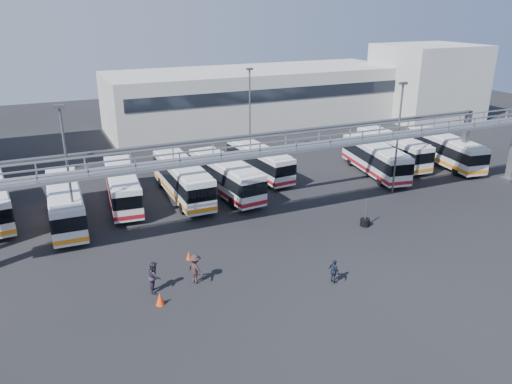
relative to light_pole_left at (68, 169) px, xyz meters
name	(u,v)px	position (x,y,z in m)	size (l,w,h in m)	color
ground	(321,247)	(16.00, -8.00, -5.73)	(140.00, 140.00, 0.00)	black
gantry	(285,153)	(16.00, -2.13, -0.22)	(51.40, 5.15, 7.10)	gray
warehouse	(256,98)	(28.00, 30.00, -1.73)	(42.00, 14.00, 8.00)	#9E9E99
building_right	(427,82)	(54.00, 24.00, -0.23)	(14.00, 12.00, 11.00)	#B2B2AD
light_pole_left	(68,169)	(0.00, 0.00, 0.00)	(0.70, 0.35, 10.21)	#4C4F54
light_pole_mid	(398,133)	(28.00, -1.00, 0.00)	(0.70, 0.35, 10.21)	#4C4F54
light_pole_back	(250,110)	(20.00, 14.00, 0.00)	(0.70, 0.35, 10.21)	#4C4F54
bus_1	(65,203)	(-0.35, 3.95, -3.93)	(2.76, 10.73, 3.24)	silver
bus_2	(122,185)	(4.53, 6.38, -3.98)	(3.32, 10.55, 3.15)	silver
bus_3	(182,178)	(9.74, 5.68, -3.85)	(2.63, 11.17, 3.39)	silver
bus_4	(225,175)	(13.63, 5.09, -3.91)	(3.64, 11.04, 3.29)	silver
bus_5	(259,160)	(18.59, 8.43, -4.03)	(3.25, 10.29, 3.07)	silver
bus_7	(375,158)	(29.69, 4.12, -3.93)	(4.19, 10.95, 3.25)	silver
bus_8	(392,148)	(33.67, 6.32, -3.94)	(2.91, 10.75, 3.24)	silver
bus_9	(446,149)	(38.65, 3.54, -3.94)	(3.86, 10.90, 3.24)	silver
pedestrian_b	(155,277)	(3.65, -8.92, -4.74)	(0.96, 0.75, 1.98)	#29222F
pedestrian_c	(195,269)	(6.22, -8.99, -4.75)	(1.26, 0.73, 1.95)	#302021
pedestrian_d	(334,271)	(14.12, -12.58, -4.93)	(0.94, 0.39, 1.60)	#1B2330
cone_left	(160,299)	(3.54, -10.53, -5.33)	(0.50, 0.50, 0.80)	#F2380D
cone_right	(189,255)	(6.72, -5.86, -5.41)	(0.40, 0.40, 0.63)	#F2380D
tire_stack	(365,222)	(21.10, -6.23, -5.36)	(0.76, 0.76, 2.17)	black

